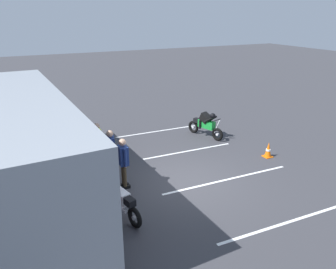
{
  "coord_description": "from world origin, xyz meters",
  "views": [
    {
      "loc": [
        -8.89,
        4.89,
        5.5
      ],
      "look_at": [
        1.78,
        -0.3,
        1.1
      ],
      "focal_mm": 35.42,
      "sensor_mm": 36.0,
      "label": 1
    }
  ],
  "objects": [
    {
      "name": "ground_plane",
      "position": [
        0.0,
        0.0,
        0.0
      ],
      "size": [
        80.0,
        80.0,
        0.0
      ],
      "primitive_type": "plane",
      "color": "#38383D"
    },
    {
      "name": "tour_bus",
      "position": [
        1.11,
        4.76,
        1.64
      ],
      "size": [
        9.63,
        2.92,
        3.25
      ],
      "color": "#8C939E",
      "rests_on": "ground_plane"
    },
    {
      "name": "spectator_far_left",
      "position": [
        0.5,
        1.93,
        1.04
      ],
      "size": [
        0.57,
        0.31,
        1.74
      ],
      "color": "#473823",
      "rests_on": "ground_plane"
    },
    {
      "name": "spectator_left",
      "position": [
        1.41,
        2.07,
        1.05
      ],
      "size": [
        0.58,
        0.37,
        1.75
      ],
      "color": "#473823",
      "rests_on": "ground_plane"
    },
    {
      "name": "spectator_centre",
      "position": [
        2.32,
        2.29,
        1.07
      ],
      "size": [
        0.58,
        0.34,
        1.77
      ],
      "color": "black",
      "rests_on": "ground_plane"
    },
    {
      "name": "parked_motorcycle_silver",
      "position": [
        2.51,
        2.92,
        0.48
      ],
      "size": [
        2.05,
        0.58,
        0.99
      ],
      "color": "black",
      "rests_on": "ground_plane"
    },
    {
      "name": "parked_motorcycle_dark",
      "position": [
        -0.98,
        2.54,
        0.48
      ],
      "size": [
        2.03,
        0.72,
        0.99
      ],
      "color": "black",
      "rests_on": "ground_plane"
    },
    {
      "name": "stunt_motorcycle",
      "position": [
        3.42,
        -3.04,
        0.61
      ],
      "size": [
        1.99,
        0.86,
        1.23
      ],
      "color": "black",
      "rests_on": "ground_plane"
    },
    {
      "name": "traffic_cone",
      "position": [
        0.35,
        -4.09,
        0.3
      ],
      "size": [
        0.34,
        0.34,
        0.63
      ],
      "color": "orange",
      "rests_on": "ground_plane"
    },
    {
      "name": "bay_line_a",
      "position": [
        -3.35,
        -1.49,
        0.0
      ],
      "size": [
        0.22,
        4.55,
        0.01
      ],
      "color": "white",
      "rests_on": "ground_plane"
    },
    {
      "name": "bay_line_b",
      "position": [
        -0.54,
        -1.49,
        0.0
      ],
      "size": [
        0.24,
        4.99,
        0.01
      ],
      "color": "white",
      "rests_on": "ground_plane"
    },
    {
      "name": "bay_line_c",
      "position": [
        2.27,
        -1.49,
        0.0
      ],
      "size": [
        0.21,
        4.04,
        0.01
      ],
      "color": "white",
      "rests_on": "ground_plane"
    },
    {
      "name": "bay_line_d",
      "position": [
        5.08,
        -1.49,
        0.0
      ],
      "size": [
        0.22,
        4.54,
        0.01
      ],
      "color": "white",
      "rests_on": "ground_plane"
    }
  ]
}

